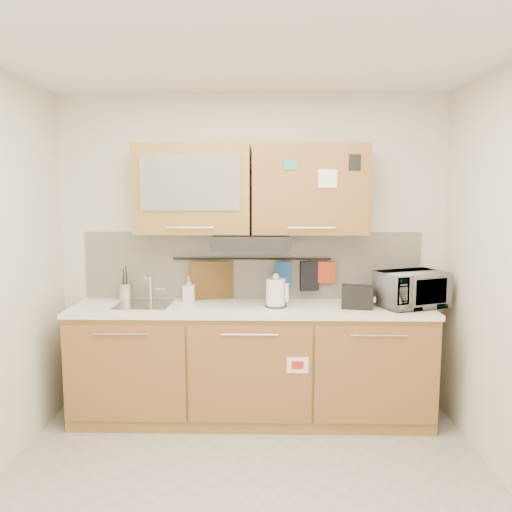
{
  "coord_description": "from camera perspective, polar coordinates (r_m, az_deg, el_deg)",
  "views": [
    {
      "loc": [
        0.11,
        -2.65,
        1.79
      ],
      "look_at": [
        0.04,
        1.05,
        1.33
      ],
      "focal_mm": 35.0,
      "sensor_mm": 36.0,
      "label": 1
    }
  ],
  "objects": [
    {
      "name": "toaster",
      "position": [
        3.92,
        11.49,
        -4.57
      ],
      "size": [
        0.26,
        0.18,
        0.18
      ],
      "rotation": [
        0.0,
        0.0,
        -0.19
      ],
      "color": "black",
      "rests_on": "countertop"
    },
    {
      "name": "cutting_board",
      "position": [
        4.18,
        -5.11,
        -3.64
      ],
      "size": [
        0.36,
        0.11,
        0.45
      ],
      "primitive_type": "cube",
      "rotation": [
        0.0,
        0.0,
        0.24
      ],
      "color": "brown",
      "rests_on": "utensil_rail"
    },
    {
      "name": "upper_cabinets",
      "position": [
        3.98,
        -0.61,
        7.62
      ],
      "size": [
        1.82,
        0.37,
        0.7
      ],
      "color": "#A3773A",
      "rests_on": "wall_back"
    },
    {
      "name": "range_hood",
      "position": [
        3.92,
        -0.56,
        1.62
      ],
      "size": [
        0.6,
        0.46,
        0.1
      ],
      "primitive_type": "cube",
      "color": "black",
      "rests_on": "upper_cabinets"
    },
    {
      "name": "base_cabinet",
      "position": [
        4.09,
        -0.57,
        -12.77
      ],
      "size": [
        2.8,
        0.64,
        0.88
      ],
      "color": "#A3773A",
      "rests_on": "floor"
    },
    {
      "name": "soap_bottle",
      "position": [
        4.12,
        -7.67,
        -3.79
      ],
      "size": [
        0.09,
        0.1,
        0.2
      ],
      "primitive_type": "imported",
      "rotation": [
        0.0,
        0.0,
        -0.01
      ],
      "color": "#999999",
      "rests_on": "countertop"
    },
    {
      "name": "dark_pouch",
      "position": [
        4.16,
        6.13,
        -2.3
      ],
      "size": [
        0.16,
        0.07,
        0.24
      ],
      "primitive_type": "cube",
      "rotation": [
        0.0,
        0.0,
        0.16
      ],
      "color": "black",
      "rests_on": "utensil_rail"
    },
    {
      "name": "backsplash",
      "position": [
        4.18,
        -0.46,
        -1.07
      ],
      "size": [
        2.8,
        0.02,
        0.56
      ],
      "primitive_type": "cube",
      "color": "silver",
      "rests_on": "countertop"
    },
    {
      "name": "wall_back",
      "position": [
        4.18,
        -0.46,
        0.31
      ],
      "size": [
        3.2,
        0.0,
        3.2
      ],
      "primitive_type": "plane",
      "rotation": [
        1.57,
        0.0,
        0.0
      ],
      "color": "silver",
      "rests_on": "ground"
    },
    {
      "name": "pot_holder",
      "position": [
        4.17,
        8.08,
        -1.84
      ],
      "size": [
        0.14,
        0.02,
        0.18
      ],
      "primitive_type": "cube",
      "rotation": [
        0.0,
        0.0,
        0.0
      ],
      "color": "red",
      "rests_on": "utensil_rail"
    },
    {
      "name": "kettle",
      "position": [
        3.89,
        2.29,
        -4.3
      ],
      "size": [
        0.2,
        0.2,
        0.26
      ],
      "rotation": [
        0.0,
        0.0,
        -0.42
      ],
      "color": "silver",
      "rests_on": "countertop"
    },
    {
      "name": "microwave",
      "position": [
        4.07,
        17.34,
        -3.65
      ],
      "size": [
        0.59,
        0.51,
        0.28
      ],
      "primitive_type": "imported",
      "rotation": [
        0.0,
        0.0,
        0.4
      ],
      "color": "#999999",
      "rests_on": "countertop"
    },
    {
      "name": "oven_mitt",
      "position": [
        4.14,
        3.19,
        -2.12
      ],
      "size": [
        0.13,
        0.04,
        0.22
      ],
      "primitive_type": "cube",
      "rotation": [
        0.0,
        0.0,
        -0.06
      ],
      "color": "#1F4A8E",
      "rests_on": "utensil_rail"
    },
    {
      "name": "floor",
      "position": [
        3.2,
        -1.26,
        -26.97
      ],
      "size": [
        3.2,
        3.2,
        0.0
      ],
      "primitive_type": "plane",
      "color": "#9E9993",
      "rests_on": "ground"
    },
    {
      "name": "utensil_rail",
      "position": [
        4.14,
        -0.48,
        -0.32
      ],
      "size": [
        1.3,
        0.02,
        0.02
      ],
      "primitive_type": "cylinder",
      "rotation": [
        0.0,
        1.57,
        0.0
      ],
      "color": "black",
      "rests_on": "backsplash"
    },
    {
      "name": "ceiling",
      "position": [
        2.77,
        -1.42,
        24.01
      ],
      "size": [
        3.2,
        3.2,
        0.0
      ],
      "primitive_type": "plane",
      "rotation": [
        3.14,
        0.0,
        0.0
      ],
      "color": "white",
      "rests_on": "wall_back"
    },
    {
      "name": "countertop",
      "position": [
        3.94,
        -0.58,
        -6.0
      ],
      "size": [
        2.82,
        0.62,
        0.04
      ],
      "primitive_type": "cube",
      "color": "white",
      "rests_on": "base_cabinet"
    },
    {
      "name": "sink",
      "position": [
        4.07,
        -12.66,
        -5.41
      ],
      "size": [
        0.42,
        0.4,
        0.26
      ],
      "color": "silver",
      "rests_on": "countertop"
    },
    {
      "name": "utensil_crock",
      "position": [
        4.25,
        -14.64,
        -3.98
      ],
      "size": [
        0.13,
        0.13,
        0.29
      ],
      "rotation": [
        0.0,
        0.0,
        0.17
      ],
      "color": "#AEAFB3",
      "rests_on": "countertop"
    }
  ]
}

